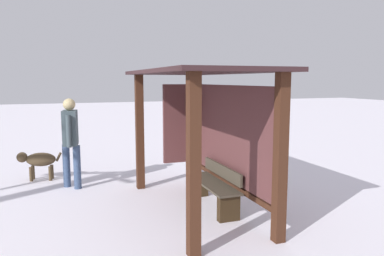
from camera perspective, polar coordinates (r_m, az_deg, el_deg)
The scene contains 5 objects.
ground_plane at distance 6.21m, azimuth 0.58°, elevation -12.39°, with size 60.00×60.00×0.00m, color white.
bus_shelter at distance 6.08m, azimuth 2.34°, elevation 2.11°, with size 3.43×1.61×2.26m.
bench_left_inside at distance 6.22m, azimuth 3.40°, elevation -9.12°, with size 1.46×0.39×0.70m.
person_walking at distance 7.54m, azimuth -18.18°, elevation -1.17°, with size 0.60×0.35×1.75m.
dog at distance 8.47m, azimuth -22.59°, elevation -4.61°, with size 0.37×0.90×0.61m.
Camera 1 is at (5.47, -2.05, 2.10)m, focal length 34.69 mm.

